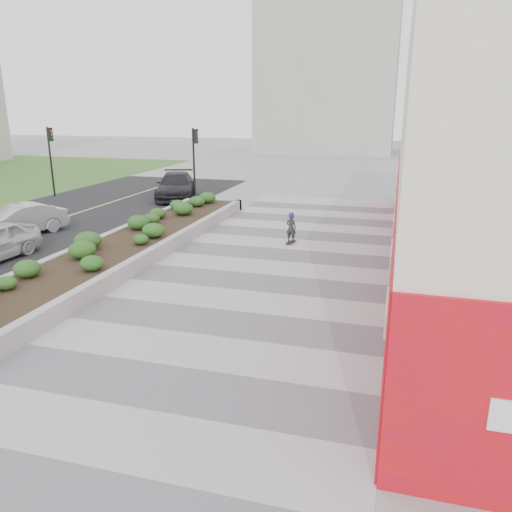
# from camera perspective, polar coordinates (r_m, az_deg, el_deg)

# --- Properties ---
(ground) EXTENTS (160.00, 160.00, 0.00)m
(ground) POSITION_cam_1_polar(r_m,az_deg,el_deg) (11.33, -6.63, -11.20)
(ground) COLOR gray
(ground) RESTS_ON ground
(walkway) EXTENTS (8.00, 36.00, 0.01)m
(walkway) POSITION_cam_1_polar(r_m,az_deg,el_deg) (13.88, -1.94, -5.68)
(walkway) COLOR #A8A8AD
(walkway) RESTS_ON ground
(building) EXTENTS (6.04, 24.08, 8.00)m
(building) POSITION_cam_1_polar(r_m,az_deg,el_deg) (18.50, 25.69, 10.99)
(building) COLOR silver
(building) RESTS_ON ground
(planter) EXTENTS (3.00, 18.00, 0.90)m
(planter) POSITION_cam_1_polar(r_m,az_deg,el_deg) (19.39, -13.95, 1.60)
(planter) COLOR #9E9EA0
(planter) RESTS_ON ground
(traffic_signal_near) EXTENTS (0.33, 0.28, 4.20)m
(traffic_signal_near) POSITION_cam_1_polar(r_m,az_deg,el_deg) (29.08, -7.01, 11.48)
(traffic_signal_near) COLOR black
(traffic_signal_near) RESTS_ON ground
(traffic_signal_far) EXTENTS (0.33, 0.28, 4.20)m
(traffic_signal_far) POSITION_cam_1_polar(r_m,az_deg,el_deg) (33.31, -22.42, 11.02)
(traffic_signal_far) COLOR black
(traffic_signal_far) RESTS_ON ground
(distant_bldg_north_l) EXTENTS (16.00, 12.00, 20.00)m
(distant_bldg_north_l) POSITION_cam_1_polar(r_m,az_deg,el_deg) (65.03, 8.38, 20.54)
(distant_bldg_north_l) COLOR #ADAAA3
(distant_bldg_north_l) RESTS_ON ground
(distant_bldg_north_r) EXTENTS (14.00, 10.00, 24.00)m
(distant_bldg_north_r) POSITION_cam_1_polar(r_m,az_deg,el_deg) (70.43, 26.52, 20.40)
(distant_bldg_north_r) COLOR #ADAAA3
(distant_bldg_north_r) RESTS_ON ground
(manhole_cover) EXTENTS (0.44, 0.44, 0.01)m
(manhole_cover) POSITION_cam_1_polar(r_m,az_deg,el_deg) (13.75, 0.06, -5.91)
(manhole_cover) COLOR #595654
(manhole_cover) RESTS_ON ground
(skateboarder) EXTENTS (0.43, 0.74, 1.29)m
(skateboarder) POSITION_cam_1_polar(r_m,az_deg,el_deg) (20.07, 4.04, 3.25)
(skateboarder) COLOR beige
(skateboarder) RESTS_ON ground
(car_silver) EXTENTS (2.90, 4.22, 1.32)m
(car_silver) POSITION_cam_1_polar(r_m,az_deg,el_deg) (23.66, -25.54, 3.70)
(car_silver) COLOR #B7BABF
(car_silver) RESTS_ON ground
(car_dark) EXTENTS (3.80, 5.69, 1.53)m
(car_dark) POSITION_cam_1_polar(r_m,az_deg,el_deg) (30.76, -9.15, 7.93)
(car_dark) COLOR black
(car_dark) RESTS_ON ground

